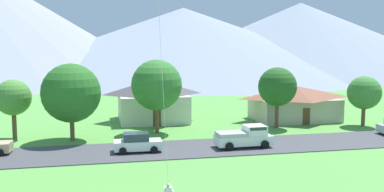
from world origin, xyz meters
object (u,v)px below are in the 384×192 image
object	(u,v)px
parked_car_white_mid_east	(137,143)
pickup_truck_white_west_side	(245,136)
house_leftmost	(294,102)
tree_center	(277,87)
tree_right_of_center	(364,93)
tree_near_left	(157,85)
tree_far_right	(13,98)
house_left_center	(153,99)
tree_near_right	(71,93)

from	to	relation	value
parked_car_white_mid_east	pickup_truck_white_west_side	world-z (taller)	pickup_truck_white_west_side
house_leftmost	tree_center	size ratio (longest dim) A/B	1.55
house_leftmost	tree_right_of_center	bearing A→B (deg)	-41.98
tree_near_left	tree_right_of_center	distance (m)	24.15
house_leftmost	tree_far_right	bearing A→B (deg)	-172.47
tree_far_right	parked_car_white_mid_east	size ratio (longest dim) A/B	1.42
tree_near_left	tree_far_right	size ratio (longest dim) A/B	1.31
parked_car_white_mid_east	tree_center	bearing A→B (deg)	25.80
tree_center	house_left_center	bearing A→B (deg)	150.00
tree_near_left	tree_center	xyz separation A→B (m)	(13.78, 0.04, -0.47)
house_left_center	tree_far_right	bearing A→B (deg)	-153.05
tree_center	tree_near_right	world-z (taller)	tree_near_right
tree_near_left	tree_right_of_center	size ratio (longest dim) A/B	1.35
house_left_center	tree_near_right	world-z (taller)	tree_near_right
house_leftmost	tree_far_right	xyz separation A→B (m)	(-32.44, -4.29, 1.96)
house_leftmost	house_left_center	size ratio (longest dim) A/B	1.21
tree_center	tree_near_right	distance (m)	22.58
tree_right_of_center	tree_near_right	world-z (taller)	tree_near_right
tree_right_of_center	tree_far_right	size ratio (longest dim) A/B	0.97
house_leftmost	tree_center	distance (m)	6.53
tree_far_right	tree_near_left	bearing A→B (deg)	-0.42
house_left_center	pickup_truck_white_west_side	bearing A→B (deg)	-67.75
tree_right_of_center	tree_far_right	world-z (taller)	tree_far_right
house_left_center	tree_center	size ratio (longest dim) A/B	1.28
pickup_truck_white_west_side	tree_far_right	bearing A→B (deg)	158.56
tree_right_of_center	tree_far_right	distance (m)	38.57
house_leftmost	tree_near_left	world-z (taller)	tree_near_left
tree_right_of_center	tree_far_right	bearing A→B (deg)	178.19
tree_near_left	tree_right_of_center	bearing A→B (deg)	-2.64
tree_near_left	parked_car_white_mid_east	size ratio (longest dim) A/B	1.87
tree_right_of_center	tree_near_right	size ratio (longest dim) A/B	0.76
house_leftmost	house_left_center	world-z (taller)	house_left_center
house_leftmost	tree_near_right	world-z (taller)	tree_near_right
tree_near_right	parked_car_white_mid_east	size ratio (longest dim) A/B	1.81
tree_right_of_center	parked_car_white_mid_east	xyz separation A→B (m)	(-26.90, -6.87, -3.05)
tree_far_right	pickup_truck_white_west_side	size ratio (longest dim) A/B	1.15
parked_car_white_mid_east	tree_near_left	bearing A→B (deg)	70.58
tree_far_right	house_left_center	bearing A→B (deg)	26.95
tree_near_left	tree_center	bearing A→B (deg)	0.16
tree_right_of_center	tree_center	bearing A→B (deg)	173.64
pickup_truck_white_west_side	parked_car_white_mid_east	bearing A→B (deg)	177.89
tree_near_left	parked_car_white_mid_east	bearing A→B (deg)	-109.42
tree_center	pickup_truck_white_west_side	world-z (taller)	tree_center
tree_right_of_center	parked_car_white_mid_east	size ratio (longest dim) A/B	1.38
house_left_center	parked_car_white_mid_east	distance (m)	16.14
tree_center	pickup_truck_white_west_side	size ratio (longest dim) A/B	1.32
house_leftmost	tree_center	world-z (taller)	tree_center
tree_near_left	pickup_truck_white_west_side	world-z (taller)	tree_near_left
tree_right_of_center	parked_car_white_mid_east	bearing A→B (deg)	-165.67
parked_car_white_mid_east	tree_right_of_center	bearing A→B (deg)	14.33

